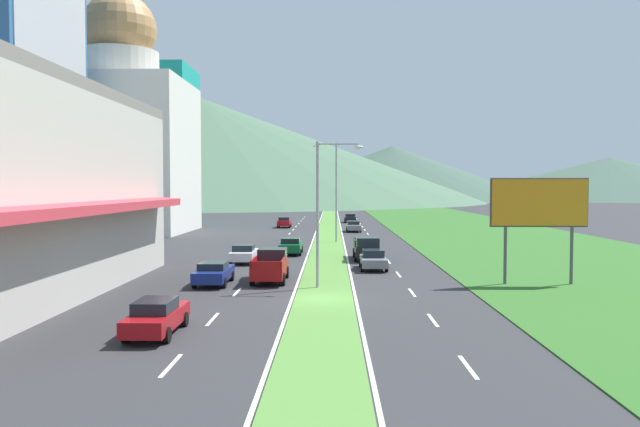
% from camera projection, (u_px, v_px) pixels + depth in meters
% --- Properties ---
extents(ground_plane, '(600.00, 600.00, 0.00)m').
position_uv_depth(ground_plane, '(324.00, 300.00, 33.88)').
color(ground_plane, '#2D2D30').
extents(grass_median, '(3.20, 240.00, 0.06)m').
position_uv_depth(grass_median, '(329.00, 227.00, 93.81)').
color(grass_median, '#518438').
rests_on(grass_median, ground_plane).
extents(grass_verge_right, '(24.00, 240.00, 0.06)m').
position_uv_depth(grass_verge_right, '(466.00, 227.00, 93.41)').
color(grass_verge_right, '#2D6023').
rests_on(grass_verge_right, ground_plane).
extents(lane_dash_left_1, '(0.16, 2.80, 0.01)m').
position_uv_depth(lane_dash_left_1, '(171.00, 365.00, 21.44)').
color(lane_dash_left_1, silver).
rests_on(lane_dash_left_1, ground_plane).
extents(lane_dash_left_2, '(0.16, 2.80, 0.01)m').
position_uv_depth(lane_dash_left_2, '(213.00, 319.00, 28.88)').
color(lane_dash_left_2, silver).
rests_on(lane_dash_left_2, ground_plane).
extents(lane_dash_left_3, '(0.16, 2.80, 0.01)m').
position_uv_depth(lane_dash_left_3, '(237.00, 292.00, 36.32)').
color(lane_dash_left_3, silver).
rests_on(lane_dash_left_3, ground_plane).
extents(lane_dash_left_4, '(0.16, 2.80, 0.01)m').
position_uv_depth(lane_dash_left_4, '(253.00, 274.00, 43.77)').
color(lane_dash_left_4, silver).
rests_on(lane_dash_left_4, ground_plane).
extents(lane_dash_left_5, '(0.16, 2.80, 0.01)m').
position_uv_depth(lane_dash_left_5, '(265.00, 261.00, 51.21)').
color(lane_dash_left_5, silver).
rests_on(lane_dash_left_5, ground_plane).
extents(lane_dash_left_6, '(0.16, 2.80, 0.01)m').
position_uv_depth(lane_dash_left_6, '(273.00, 252.00, 58.65)').
color(lane_dash_left_6, silver).
rests_on(lane_dash_left_6, ground_plane).
extents(lane_dash_left_7, '(0.16, 2.80, 0.01)m').
position_uv_depth(lane_dash_left_7, '(280.00, 244.00, 66.09)').
color(lane_dash_left_7, silver).
rests_on(lane_dash_left_7, ground_plane).
extents(lane_dash_left_8, '(0.16, 2.80, 0.01)m').
position_uv_depth(lane_dash_left_8, '(285.00, 239.00, 73.53)').
color(lane_dash_left_8, silver).
rests_on(lane_dash_left_8, ground_plane).
extents(lane_dash_left_9, '(0.16, 2.80, 0.01)m').
position_uv_depth(lane_dash_left_9, '(289.00, 234.00, 80.97)').
color(lane_dash_left_9, silver).
rests_on(lane_dash_left_9, ground_plane).
extents(lane_dash_left_10, '(0.16, 2.80, 0.01)m').
position_uv_depth(lane_dash_left_10, '(293.00, 230.00, 88.41)').
color(lane_dash_left_10, silver).
rests_on(lane_dash_left_10, ground_plane).
extents(lane_dash_left_11, '(0.16, 2.80, 0.01)m').
position_uv_depth(lane_dash_left_11, '(296.00, 226.00, 95.85)').
color(lane_dash_left_11, silver).
rests_on(lane_dash_left_11, ground_plane).
extents(lane_dash_left_12, '(0.16, 2.80, 0.01)m').
position_uv_depth(lane_dash_left_12, '(299.00, 224.00, 103.30)').
color(lane_dash_left_12, silver).
rests_on(lane_dash_left_12, ground_plane).
extents(lane_dash_left_13, '(0.16, 2.80, 0.01)m').
position_uv_depth(lane_dash_left_13, '(301.00, 221.00, 110.74)').
color(lane_dash_left_13, silver).
rests_on(lane_dash_left_13, ground_plane).
extents(lane_dash_left_14, '(0.16, 2.80, 0.01)m').
position_uv_depth(lane_dash_left_14, '(303.00, 219.00, 118.18)').
color(lane_dash_left_14, silver).
rests_on(lane_dash_left_14, ground_plane).
extents(lane_dash_left_15, '(0.16, 2.80, 0.01)m').
position_uv_depth(lane_dash_left_15, '(305.00, 217.00, 125.62)').
color(lane_dash_left_15, silver).
rests_on(lane_dash_left_15, ground_plane).
extents(lane_dash_right_1, '(0.16, 2.80, 0.01)m').
position_uv_depth(lane_dash_right_1, '(468.00, 367.00, 21.24)').
color(lane_dash_right_1, silver).
rests_on(lane_dash_right_1, ground_plane).
extents(lane_dash_right_2, '(0.16, 2.80, 0.01)m').
position_uv_depth(lane_dash_right_2, '(433.00, 320.00, 28.68)').
color(lane_dash_right_2, silver).
rests_on(lane_dash_right_2, ground_plane).
extents(lane_dash_right_3, '(0.16, 2.80, 0.01)m').
position_uv_depth(lane_dash_right_3, '(412.00, 293.00, 36.13)').
color(lane_dash_right_3, silver).
rests_on(lane_dash_right_3, ground_plane).
extents(lane_dash_right_4, '(0.16, 2.80, 0.01)m').
position_uv_depth(lane_dash_right_4, '(398.00, 274.00, 43.57)').
color(lane_dash_right_4, silver).
rests_on(lane_dash_right_4, ground_plane).
extents(lane_dash_right_5, '(0.16, 2.80, 0.01)m').
position_uv_depth(lane_dash_right_5, '(389.00, 262.00, 51.01)').
color(lane_dash_right_5, silver).
rests_on(lane_dash_right_5, ground_plane).
extents(lane_dash_right_6, '(0.16, 2.80, 0.01)m').
position_uv_depth(lane_dash_right_6, '(382.00, 252.00, 58.45)').
color(lane_dash_right_6, silver).
rests_on(lane_dash_right_6, ground_plane).
extents(lane_dash_right_7, '(0.16, 2.80, 0.01)m').
position_uv_depth(lane_dash_right_7, '(376.00, 245.00, 65.89)').
color(lane_dash_right_7, silver).
rests_on(lane_dash_right_7, ground_plane).
extents(lane_dash_right_8, '(0.16, 2.80, 0.01)m').
position_uv_depth(lane_dash_right_8, '(371.00, 239.00, 73.33)').
color(lane_dash_right_8, silver).
rests_on(lane_dash_right_8, ground_plane).
extents(lane_dash_right_9, '(0.16, 2.80, 0.01)m').
position_uv_depth(lane_dash_right_9, '(368.00, 234.00, 80.77)').
color(lane_dash_right_9, silver).
rests_on(lane_dash_right_9, ground_plane).
extents(lane_dash_right_10, '(0.16, 2.80, 0.01)m').
position_uv_depth(lane_dash_right_10, '(365.00, 230.00, 88.21)').
color(lane_dash_right_10, silver).
rests_on(lane_dash_right_10, ground_plane).
extents(lane_dash_right_11, '(0.16, 2.80, 0.01)m').
position_uv_depth(lane_dash_right_11, '(362.00, 226.00, 95.66)').
color(lane_dash_right_11, silver).
rests_on(lane_dash_right_11, ground_plane).
extents(lane_dash_right_12, '(0.16, 2.80, 0.01)m').
position_uv_depth(lane_dash_right_12, '(360.00, 224.00, 103.10)').
color(lane_dash_right_12, silver).
rests_on(lane_dash_right_12, ground_plane).
extents(lane_dash_right_13, '(0.16, 2.80, 0.01)m').
position_uv_depth(lane_dash_right_13, '(358.00, 221.00, 110.54)').
color(lane_dash_right_13, silver).
rests_on(lane_dash_right_13, ground_plane).
extents(lane_dash_right_14, '(0.16, 2.80, 0.01)m').
position_uv_depth(lane_dash_right_14, '(357.00, 219.00, 117.98)').
color(lane_dash_right_14, silver).
rests_on(lane_dash_right_14, ground_plane).
extents(lane_dash_right_15, '(0.16, 2.80, 0.01)m').
position_uv_depth(lane_dash_right_15, '(355.00, 217.00, 125.42)').
color(lane_dash_right_15, silver).
rests_on(lane_dash_right_15, ground_plane).
extents(edge_line_median_left, '(0.16, 240.00, 0.01)m').
position_uv_depth(edge_line_median_left, '(318.00, 227.00, 93.84)').
color(edge_line_median_left, silver).
rests_on(edge_line_median_left, ground_plane).
extents(edge_line_median_right, '(0.16, 240.00, 0.01)m').
position_uv_depth(edge_line_median_right, '(341.00, 227.00, 93.78)').
color(edge_line_median_right, silver).
rests_on(edge_line_median_right, ground_plane).
extents(domed_building, '(17.84, 17.84, 31.93)m').
position_uv_depth(domed_building, '(121.00, 137.00, 83.55)').
color(domed_building, silver).
rests_on(domed_building, ground_plane).
extents(midrise_colored, '(13.86, 13.86, 26.94)m').
position_uv_depth(midrise_colored, '(153.00, 145.00, 109.42)').
color(midrise_colored, teal).
rests_on(midrise_colored, ground_plane).
extents(hill_far_left, '(231.84, 231.84, 42.81)m').
position_uv_depth(hill_far_left, '(199.00, 149.00, 256.30)').
color(hill_far_left, '#47664C').
rests_on(hill_far_left, ground_plane).
extents(hill_far_center, '(134.01, 134.01, 24.71)m').
position_uv_depth(hill_far_center, '(392.00, 173.00, 285.70)').
color(hill_far_center, '#3D5647').
rests_on(hill_far_center, ground_plane).
extents(hill_far_right, '(161.42, 161.42, 20.39)m').
position_uv_depth(hill_far_right, '(608.00, 178.00, 305.59)').
color(hill_far_right, '#3D5647').
rests_on(hill_far_right, ground_plane).
extents(street_lamp_near, '(2.83, 0.34, 8.87)m').
position_uv_depth(street_lamp_near, '(323.00, 204.00, 37.46)').
color(street_lamp_near, '#99999E').
rests_on(street_lamp_near, ground_plane).
extents(street_lamp_mid, '(2.72, 0.33, 10.97)m').
position_uv_depth(street_lamp_mid, '(334.00, 186.00, 68.39)').
color(street_lamp_mid, '#99999E').
rests_on(street_lamp_mid, ground_plane).
extents(billboard_roadside, '(6.09, 0.28, 6.70)m').
position_uv_depth(billboard_roadside, '(539.00, 206.00, 38.73)').
color(billboard_roadside, '#4C4C51').
rests_on(billboard_roadside, ground_plane).
extents(car_0, '(1.98, 4.66, 1.46)m').
position_uv_depth(car_0, '(354.00, 226.00, 84.70)').
color(car_0, slate).
rests_on(car_0, ground_plane).
extents(car_1, '(1.99, 4.34, 1.49)m').
position_uv_depth(car_1, '(244.00, 254.00, 50.12)').
color(car_1, silver).
rests_on(car_1, ground_plane).
extents(car_2, '(2.04, 4.74, 1.43)m').
position_uv_depth(car_2, '(214.00, 273.00, 39.12)').
color(car_2, navy).
rests_on(car_2, ground_plane).
extents(car_3, '(2.02, 4.06, 1.49)m').
position_uv_depth(car_3, '(350.00, 218.00, 106.40)').
color(car_3, black).
rests_on(car_3, ground_plane).
extents(car_4, '(2.04, 4.80, 1.51)m').
position_uv_depth(car_4, '(291.00, 246.00, 56.59)').
color(car_4, '#0C5128').
rests_on(car_4, ground_plane).
extents(car_5, '(1.86, 4.77, 1.49)m').
position_uv_depth(car_5, '(156.00, 316.00, 25.90)').
color(car_5, maroon).
rests_on(car_5, ground_plane).
extents(car_6, '(1.98, 4.12, 1.59)m').
position_uv_depth(car_6, '(284.00, 222.00, 93.23)').
color(car_6, maroon).
rests_on(car_6, ground_plane).
extents(car_7, '(1.97, 4.23, 1.47)m').
position_uv_depth(car_7, '(373.00, 259.00, 46.18)').
color(car_7, slate).
rests_on(car_7, ground_plane).
extents(pickup_truck_0, '(2.18, 5.40, 2.00)m').
position_uv_depth(pickup_truck_0, '(367.00, 248.00, 52.15)').
color(pickup_truck_0, black).
rests_on(pickup_truck_0, ground_plane).
extents(pickup_truck_1, '(2.18, 5.40, 2.00)m').
position_uv_depth(pickup_truck_1, '(271.00, 266.00, 40.63)').
color(pickup_truck_1, maroon).
rests_on(pickup_truck_1, ground_plane).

